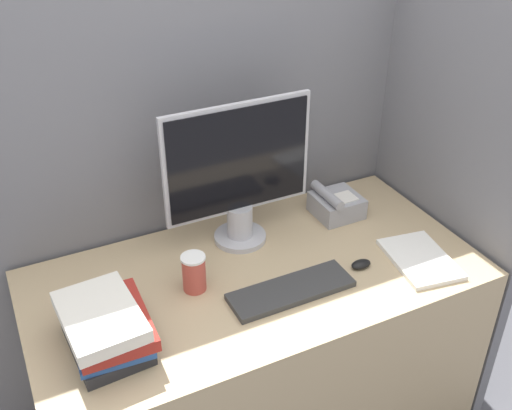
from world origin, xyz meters
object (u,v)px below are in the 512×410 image
(mouse, at_px, (361,264))
(desk_telephone, at_px, (336,204))
(monitor, at_px, (239,178))
(coffee_cup, at_px, (194,273))
(keyboard, at_px, (291,290))
(book_stack, at_px, (106,327))

(mouse, relative_size, desk_telephone, 0.40)
(monitor, bearing_deg, coffee_cup, -142.58)
(coffee_cup, relative_size, desk_telephone, 0.70)
(coffee_cup, bearing_deg, mouse, -14.85)
(desk_telephone, bearing_deg, mouse, -107.74)
(monitor, bearing_deg, keyboard, -86.55)
(monitor, xyz_separation_m, book_stack, (-0.55, -0.32, -0.18))
(coffee_cup, distance_m, desk_telephone, 0.66)
(keyboard, height_order, mouse, mouse)
(monitor, height_order, keyboard, monitor)
(keyboard, xyz_separation_m, mouse, (0.27, 0.01, 0.00))
(desk_telephone, bearing_deg, coffee_cup, -164.81)
(keyboard, distance_m, desk_telephone, 0.50)
(keyboard, xyz_separation_m, book_stack, (-0.58, 0.02, 0.06))
(keyboard, height_order, desk_telephone, desk_telephone)
(desk_telephone, bearing_deg, monitor, 178.00)
(mouse, xyz_separation_m, desk_telephone, (0.10, 0.32, 0.03))
(book_stack, bearing_deg, mouse, -0.90)
(monitor, bearing_deg, desk_telephone, -2.00)
(coffee_cup, height_order, book_stack, book_stack)
(monitor, relative_size, book_stack, 1.72)
(mouse, distance_m, coffee_cup, 0.56)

